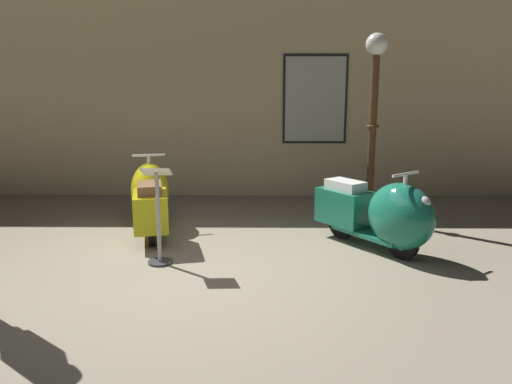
{
  "coord_description": "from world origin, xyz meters",
  "views": [
    {
      "loc": [
        0.78,
        -4.83,
        2.0
      ],
      "look_at": [
        0.71,
        1.51,
        0.6
      ],
      "focal_mm": 34.44,
      "sensor_mm": 36.0,
      "label": 1
    }
  ],
  "objects_px": {
    "lamppost": "(373,114)",
    "scooter_1": "(382,214)",
    "info_stanchion": "(159,224)",
    "scooter_0": "(150,197)"
  },
  "relations": [
    {
      "from": "scooter_0",
      "to": "scooter_1",
      "type": "xyz_separation_m",
      "value": [
        2.99,
        -0.86,
        -0.0
      ]
    },
    {
      "from": "scooter_0",
      "to": "info_stanchion",
      "type": "bearing_deg",
      "value": -176.41
    },
    {
      "from": "scooter_1",
      "to": "lamppost",
      "type": "height_order",
      "value": "lamppost"
    },
    {
      "from": "scooter_1",
      "to": "info_stanchion",
      "type": "distance_m",
      "value": 2.64
    },
    {
      "from": "scooter_1",
      "to": "lamppost",
      "type": "xyz_separation_m",
      "value": [
        0.16,
        1.44,
        1.12
      ]
    },
    {
      "from": "scooter_0",
      "to": "info_stanchion",
      "type": "relative_size",
      "value": 1.57
    },
    {
      "from": "info_stanchion",
      "to": "lamppost",
      "type": "bearing_deg",
      "value": 34.25
    },
    {
      "from": "scooter_0",
      "to": "scooter_1",
      "type": "distance_m",
      "value": 3.11
    },
    {
      "from": "lamppost",
      "to": "scooter_1",
      "type": "bearing_deg",
      "value": -96.17
    },
    {
      "from": "scooter_0",
      "to": "lamppost",
      "type": "distance_m",
      "value": 3.39
    }
  ]
}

